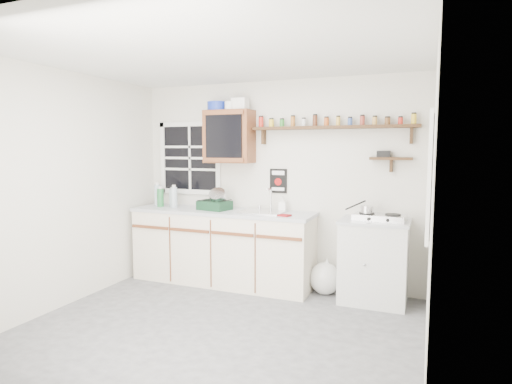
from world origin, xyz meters
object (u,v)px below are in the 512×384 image
upper_cabinet (229,137)px  spice_shelf (331,126)px  main_cabinet (222,246)px  hotplate (380,217)px  dish_rack (216,203)px  right_cabinet (374,261)px

upper_cabinet → spice_shelf: size_ratio=0.34×
spice_shelf → main_cabinet: bearing=-170.7°
main_cabinet → hotplate: bearing=0.2°
main_cabinet → dish_rack: bearing=-176.7°
main_cabinet → right_cabinet: 1.84m
upper_cabinet → dish_rack: (-0.12, -0.15, -0.82)m
main_cabinet → hotplate: 1.95m
upper_cabinet → spice_shelf: 1.27m
main_cabinet → upper_cabinet: bearing=76.3°
main_cabinet → upper_cabinet: size_ratio=3.55×
upper_cabinet → dish_rack: 0.84m
main_cabinet → spice_shelf: 1.97m
spice_shelf → hotplate: size_ratio=3.41×
spice_shelf → dish_rack: size_ratio=4.56×
main_cabinet → spice_shelf: spice_shelf is taller
dish_rack → hotplate: dish_rack is taller
upper_cabinet → spice_shelf: upper_cabinet is taller
right_cabinet → spice_shelf: spice_shelf is taller
main_cabinet → spice_shelf: bearing=9.3°
dish_rack → upper_cabinet: bearing=62.2°
hotplate → main_cabinet: bearing=-175.5°
upper_cabinet → dish_rack: size_ratio=1.55×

